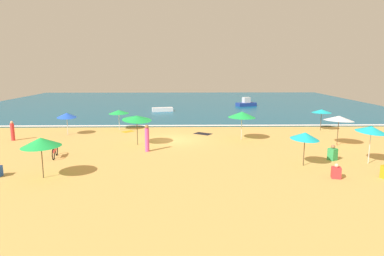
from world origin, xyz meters
The scene contains 22 objects.
ground_plane centered at (0.00, 0.00, 0.00)m, with size 60.00×60.00×0.00m, color #E0A856.
ocean_water centered at (0.00, 28.00, 0.05)m, with size 60.00×44.00×0.10m, color #0F567A.
wave_breaker_foam centered at (0.00, 6.30, 0.10)m, with size 57.00×0.70×0.01m, color white.
beach_umbrella_0 centered at (-2.63, -1.66, 2.06)m, with size 3.05×3.05×2.35m.
beach_umbrella_1 centered at (12.39, -2.08, 2.05)m, with size 3.07×3.07×2.29m.
beach_umbrella_2 centered at (5.50, 0.02, 2.05)m, with size 3.12×3.12×2.31m.
beach_umbrella_3 centered at (13.52, 4.05, 1.80)m, with size 2.19×2.19×1.96m.
beach_umbrella_4 centered at (-5.18, 4.59, 1.70)m, with size 2.58×2.58×1.89m.
beach_umbrella_5 centered at (-9.21, 2.38, 1.71)m, with size 2.14×2.16×1.97m.
beach_umbrella_6 centered at (8.04, -7.38, 1.81)m, with size 2.41×2.41×2.08m.
beach_umbrella_7 centered at (-6.57, -9.41, 1.94)m, with size 2.92×2.92×2.22m.
beach_umbrella_8 centered at (12.16, -7.00, 2.12)m, with size 2.55×2.55×2.40m.
parked_bicycle centered at (-7.51, -5.18, 0.38)m, with size 0.37×1.80×0.76m.
beachgoer_0 centered at (8.97, -9.75, 0.32)m, with size 0.57×0.57×0.79m.
beachgoer_2 centered at (-1.67, -3.72, 0.93)m, with size 0.30×0.30×1.89m.
beachgoer_3 centered at (-12.81, 0.11, 0.75)m, with size 0.35×0.35×1.58m.
beachgoer_6 centered at (10.28, -6.21, 0.42)m, with size 0.62×0.62×0.99m.
beach_towel_0 centered at (2.54, 2.57, 0.01)m, with size 1.78×1.62×0.01m.
beach_towel_1 centered at (-4.23, 3.75, 0.01)m, with size 1.31×1.32×0.01m.
beach_towel_2 centered at (-10.47, -1.83, 0.01)m, with size 0.91×1.37×0.01m.
small_boat_0 centered at (9.95, 23.22, 0.51)m, with size 3.14×2.26×1.29m.
small_boat_1 centered at (-1.98, 17.26, 0.35)m, with size 2.79×1.51×0.50m.
Camera 1 is at (1.00, -27.11, 5.83)m, focal length 32.21 mm.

